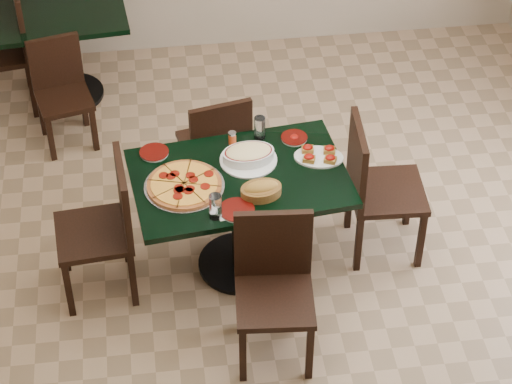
{
  "coord_description": "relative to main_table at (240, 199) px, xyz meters",
  "views": [
    {
      "loc": [
        -0.58,
        -4.25,
        4.59
      ],
      "look_at": [
        -0.03,
        0.0,
        0.78
      ],
      "focal_mm": 70.0,
      "sensor_mm": 36.0,
      "label": 1
    }
  ],
  "objects": [
    {
      "name": "chair_near",
      "position": [
        0.12,
        -0.64,
        -0.05
      ],
      "size": [
        0.47,
        0.47,
        0.93
      ],
      "rotation": [
        0.0,
        0.0,
        -0.08
      ],
      "color": "black",
      "rests_on": "floor"
    },
    {
      "name": "chair_right",
      "position": [
        0.84,
        0.06,
        -0.02
      ],
      "size": [
        0.48,
        0.48,
        0.97
      ],
      "rotation": [
        0.0,
        0.0,
        1.52
      ],
      "color": "black",
      "rests_on": "floor"
    },
    {
      "name": "napkin_setting",
      "position": [
        -0.09,
        -0.29,
        0.18
      ],
      "size": [
        0.17,
        0.17,
        0.01
      ],
      "rotation": [
        0.0,
        0.0,
        0.18
      ],
      "color": "white",
      "rests_on": "main_table"
    },
    {
      "name": "back_chair_left",
      "position": [
        -1.49,
        1.94,
        -0.0
      ],
      "size": [
        0.53,
        0.53,
        1.0
      ],
      "rotation": [
        0.0,
        0.0,
        -1.42
      ],
      "color": "black",
      "rests_on": "floor"
    },
    {
      "name": "bruschetta_platter",
      "position": [
        0.49,
        0.1,
        0.21
      ],
      "size": [
        0.34,
        0.27,
        0.05
      ],
      "rotation": [
        0.0,
        0.0,
        -0.23
      ],
      "color": "silver",
      "rests_on": "main_table"
    },
    {
      "name": "main_table",
      "position": [
        0.0,
        0.0,
        0.0
      ],
      "size": [
        1.35,
        0.95,
        0.75
      ],
      "rotation": [
        0.0,
        0.0,
        0.11
      ],
      "color": "black",
      "rests_on": "floor"
    },
    {
      "name": "water_glass_a",
      "position": [
        0.17,
        0.35,
        0.26
      ],
      "size": [
        0.07,
        0.07,
        0.15
      ],
      "primitive_type": "cylinder",
      "color": "silver",
      "rests_on": "main_table"
    },
    {
      "name": "chair_left",
      "position": [
        -0.8,
        -0.07,
        -0.03
      ],
      "size": [
        0.48,
        0.48,
        0.95
      ],
      "rotation": [
        0.0,
        0.0,
        -1.48
      ],
      "color": "black",
      "rests_on": "floor"
    },
    {
      "name": "side_plate_far_l",
      "position": [
        -0.49,
        0.27,
        0.19
      ],
      "size": [
        0.18,
        0.18,
        0.02
      ],
      "rotation": [
        0.0,
        0.0,
        -0.04
      ],
      "color": "silver",
      "rests_on": "main_table"
    },
    {
      "name": "pepperoni_pizza",
      "position": [
        -0.33,
        -0.06,
        0.2
      ],
      "size": [
        0.47,
        0.47,
        0.04
      ],
      "rotation": [
        0.0,
        0.0,
        -0.27
      ],
      "color": "silver",
      "rests_on": "main_table"
    },
    {
      "name": "bread_basket",
      "position": [
        0.1,
        -0.18,
        0.22
      ],
      "size": [
        0.26,
        0.2,
        0.1
      ],
      "rotation": [
        0.0,
        0.0,
        0.14
      ],
      "color": "brown",
      "rests_on": "main_table"
    },
    {
      "name": "lasagna_casserole",
      "position": [
        0.07,
        0.13,
        0.23
      ],
      "size": [
        0.35,
        0.35,
        0.09
      ],
      "rotation": [
        0.0,
        0.0,
        0.08
      ],
      "color": "silver",
      "rests_on": "main_table"
    },
    {
      "name": "pepper_shaker",
      "position": [
        -0.01,
        0.31,
        0.23
      ],
      "size": [
        0.05,
        0.05,
        0.08
      ],
      "color": "#B24B13",
      "rests_on": "main_table"
    },
    {
      "name": "floor",
      "position": [
        0.11,
        -0.18,
        -0.57
      ],
      "size": [
        5.5,
        5.5,
        0.0
      ],
      "primitive_type": "plane",
      "color": "#8D6F51",
      "rests_on": "ground"
    },
    {
      "name": "chair_far",
      "position": [
        -0.08,
        0.64,
        -0.08
      ],
      "size": [
        0.49,
        0.49,
        0.88
      ],
      "rotation": [
        0.0,
        0.0,
        3.35
      ],
      "color": "black",
      "rests_on": "floor"
    },
    {
      "name": "water_glass_b",
      "position": [
        -0.17,
        -0.33,
        0.26
      ],
      "size": [
        0.07,
        0.07,
        0.16
      ],
      "primitive_type": "cylinder",
      "color": "silver",
      "rests_on": "main_table"
    },
    {
      "name": "side_plate_far_r",
      "position": [
        0.38,
        0.3,
        0.19
      ],
      "size": [
        0.16,
        0.16,
        0.03
      ],
      "rotation": [
        0.0,
        0.0,
        0.43
      ],
      "color": "silver",
      "rests_on": "main_table"
    },
    {
      "name": "back_chair_near",
      "position": [
        -1.11,
        1.48,
        -0.13
      ],
      "size": [
        0.45,
        0.45,
        0.8
      ],
      "rotation": [
        0.0,
        0.0,
        0.23
      ],
      "color": "black",
      "rests_on": "floor"
    },
    {
      "name": "back_table",
      "position": [
        -1.11,
        1.99,
        -0.04
      ],
      "size": [
        1.05,
        0.8,
        0.75
      ],
      "rotation": [
        0.0,
        0.0,
        0.09
      ],
      "color": "black",
      "rests_on": "floor"
    },
    {
      "name": "side_plate_near",
      "position": [
        -0.05,
        -0.3,
        0.19
      ],
      "size": [
        0.21,
        0.21,
        0.02
      ],
      "rotation": [
        0.0,
        0.0,
        0.09
      ],
      "color": "silver",
      "rests_on": "main_table"
    }
  ]
}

